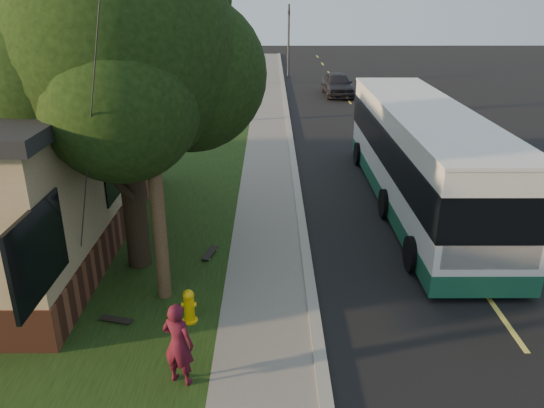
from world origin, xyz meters
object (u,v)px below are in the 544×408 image
Objects in this scene: traffic_signal at (289,36)px; skateboard_spare at (116,320)px; distant_car at (337,84)px; fire_hydrant at (189,306)px; utility_pole at (147,92)px; skateboarder at (178,344)px; bare_tree_near at (220,82)px; dumpster at (84,180)px; bare_tree_far at (242,57)px; skateboard_main at (210,253)px; leafy_tree at (122,54)px; transit_bus at (421,155)px.

traffic_signal is 7.57× the size of skateboard_spare.
skateboard_spare is 0.17× the size of distant_car.
utility_pole is at bearing 125.38° from fire_hydrant.
skateboarder is at bearing -86.85° from fire_hydrant.
dumpster is at bearing -108.07° from bare_tree_near.
skateboard_main is at bearing -88.94° from bare_tree_far.
leafy_tree reaches higher than traffic_signal.
dumpster is 21.46m from distant_car.
utility_pole is 12.49× the size of skateboard_spare.
utility_pole is at bearing -96.58° from traffic_signal.
fire_hydrant is at bearing -87.14° from bare_tree_near.
fire_hydrant is 0.47× the size of skateboarder.
bare_tree_near is 16.52m from traffic_signal.
skateboard_spare is at bearing -179.40° from fire_hydrant.
distant_car is at bearing 60.64° from dumpster.
fire_hydrant is at bearing -57.91° from dumpster.
bare_tree_near is 18.14m from skateboard_spare.
skateboarder is at bearing -74.02° from utility_pole.
dumpster is (-4.05, -22.90, -1.32)m from bare_tree_far.
traffic_signal reaches higher than dumpster.
skateboard_spare is at bearing -27.06° from skateboarder.
bare_tree_far is 0.92× the size of distant_car.
leafy_tree reaches higher than skateboarder.
utility_pole is at bearing -62.40° from leafy_tree.
traffic_signal is (3.50, 4.00, 1.16)m from bare_tree_far.
utility_pole is (-0.71, 0.99, 4.20)m from fire_hydrant.
fire_hydrant is 4.37m from utility_pole.
bare_tree_far is at bearing 91.06° from skateboard_main.
bare_tree_far is (-0.40, 30.00, 1.57)m from fire_hydrant.
skateboarder is at bearing -103.66° from distant_car.
skateboarder is (1.00, -19.82, -1.29)m from bare_tree_near.
skateboarder is (0.10, -1.82, 0.43)m from fire_hydrant.
transit_bus is (6.78, -23.45, -0.31)m from bare_tree_far.
leafy_tree is 1.81× the size of bare_tree_near.
skateboard_main is (0.50, -27.04, -1.88)m from bare_tree_far.
fire_hydrant is 18.10m from bare_tree_near.
utility_pole is 4.98m from skateboard_main.
traffic_signal reaches higher than distant_car.
skateboarder is 1.90× the size of skateboard_main.
traffic_signal is 28.05m from dumpster.
utility_pole is at bearing -106.74° from distant_car.
bare_tree_near reaches higher than transit_bus.
dumpster is 0.36× the size of distant_car.
skateboarder reaches higher than skateboard_main.
traffic_signal reaches higher than fire_hydrant.
fire_hydrant is 0.08× the size of utility_pole.
fire_hydrant is at bearing -59.33° from leafy_tree.
dumpster is at bearing 112.34° from skateboard_spare.
skateboard_main is (0.00, 4.78, -0.73)m from skateboarder.
bare_tree_near is at bearing 122.45° from transit_bus.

